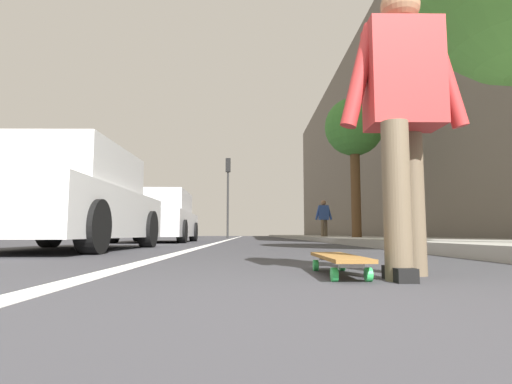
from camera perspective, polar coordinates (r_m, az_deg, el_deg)
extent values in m
plane|color=#38383D|center=(11.04, 0.66, -7.07)|extent=(80.00, 80.00, 0.00)
cube|color=silver|center=(21.05, -3.26, -6.47)|extent=(52.00, 0.16, 0.01)
cube|color=#9E9B93|center=(19.38, 10.10, -6.25)|extent=(52.00, 3.20, 0.14)
cube|color=#6F665B|center=(24.43, 14.14, 6.66)|extent=(40.00, 1.20, 10.90)
cylinder|color=green|center=(2.70, 8.27, -10.03)|extent=(0.07, 0.03, 0.07)
cylinder|color=green|center=(2.74, 11.85, -9.92)|extent=(0.07, 0.03, 0.07)
cylinder|color=green|center=(2.12, 10.80, -11.17)|extent=(0.07, 0.03, 0.07)
cylinder|color=green|center=(2.16, 15.32, -10.97)|extent=(0.07, 0.03, 0.07)
cube|color=silver|center=(2.72, 10.05, -8.98)|extent=(0.06, 0.12, 0.02)
cube|color=silver|center=(2.13, 13.05, -9.81)|extent=(0.06, 0.12, 0.02)
cube|color=olive|center=(2.42, 11.36, -8.82)|extent=(0.84, 0.20, 0.02)
cylinder|color=brown|center=(2.23, 18.93, -1.04)|extent=(0.14, 0.14, 0.82)
cylinder|color=brown|center=(2.54, 20.82, -1.52)|extent=(0.14, 0.14, 0.82)
cube|color=black|center=(2.24, 19.26, -10.66)|extent=(0.26, 0.10, 0.07)
cube|color=#B22D2D|center=(2.53, 19.66, 14.95)|extent=(0.24, 0.40, 0.60)
cylinder|color=#B22D2D|center=(2.46, 14.22, 15.39)|extent=(0.09, 0.24, 0.60)
cylinder|color=#B22D2D|center=(2.62, 24.74, 14.42)|extent=(0.09, 0.24, 0.60)
sphere|color=#936B4C|center=(2.70, 19.33, 23.11)|extent=(0.22, 0.22, 0.22)
cube|color=silver|center=(6.66, -24.64, -2.77)|extent=(4.07, 1.86, 0.70)
cube|color=silver|center=(6.59, -24.93, 2.96)|extent=(2.24, 1.70, 0.60)
cube|color=#4C606B|center=(7.60, -21.46, 1.71)|extent=(0.05, 1.61, 0.51)
cylinder|color=black|center=(8.16, -26.66, -4.63)|extent=(0.64, 0.23, 0.64)
cylinder|color=black|center=(7.56, -14.73, -5.00)|extent=(0.64, 0.23, 0.64)
cylinder|color=black|center=(5.16, -21.64, -4.48)|extent=(0.64, 0.23, 0.64)
cube|color=silver|center=(12.39, -13.43, -4.39)|extent=(4.35, 1.99, 0.70)
cube|color=silver|center=(12.28, -13.50, -1.34)|extent=(2.41, 1.79, 0.60)
cube|color=#4C606B|center=(13.44, -12.52, -1.74)|extent=(0.08, 1.65, 0.51)
cylinder|color=black|center=(13.89, -16.02, -5.33)|extent=(0.62, 0.24, 0.61)
cylinder|color=black|center=(13.58, -8.65, -5.49)|extent=(0.62, 0.24, 0.61)
cylinder|color=black|center=(11.31, -19.23, -5.17)|extent=(0.62, 0.24, 0.61)
cylinder|color=black|center=(10.93, -10.20, -5.39)|extent=(0.62, 0.24, 0.61)
cylinder|color=#2D2D2D|center=(23.74, -3.93, -1.78)|extent=(0.12, 0.12, 3.83)
cube|color=black|center=(24.02, -3.89, 3.73)|extent=(0.24, 0.28, 0.80)
sphere|color=#360606|center=(24.19, -3.87, 4.29)|extent=(0.16, 0.16, 0.16)
sphere|color=#392907|center=(24.15, -3.88, 3.68)|extent=(0.16, 0.16, 0.16)
sphere|color=green|center=(24.10, -3.88, 3.07)|extent=(0.16, 0.16, 0.16)
cylinder|color=brown|center=(13.02, 13.66, -0.23)|extent=(0.30, 0.30, 2.95)
sphere|color=#3D7F33|center=(13.39, 13.44, 8.81)|extent=(1.83, 1.83, 1.83)
cylinder|color=brown|center=(17.44, 9.64, -5.19)|extent=(0.14, 0.14, 0.82)
cylinder|color=brown|center=(17.15, 9.20, -5.19)|extent=(0.14, 0.14, 0.82)
cube|color=black|center=(17.44, 9.66, -6.43)|extent=(0.26, 0.10, 0.07)
cube|color=#2D4C99|center=(17.32, 9.34, -2.84)|extent=(0.24, 0.40, 0.60)
cylinder|color=#2D4C99|center=(17.37, 10.13, -2.83)|extent=(0.09, 0.24, 0.60)
cylinder|color=#2D4C99|center=(17.28, 8.56, -2.84)|extent=(0.09, 0.24, 0.60)
sphere|color=#936B4C|center=(17.35, 9.32, -1.48)|extent=(0.22, 0.22, 0.22)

